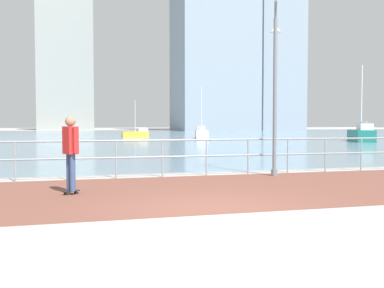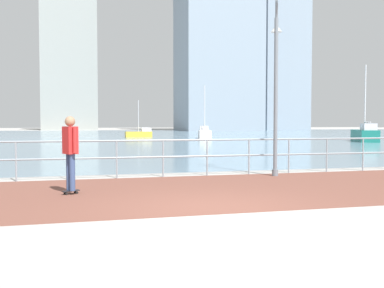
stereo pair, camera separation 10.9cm
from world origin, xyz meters
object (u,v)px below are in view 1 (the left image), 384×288
lamppost (275,79)px  sailboat_red (201,133)px  skateboarder (71,147)px  sailboat_ivory (136,134)px  sailboat_blue (361,134)px

lamppost → sailboat_red: sailboat_red is taller
skateboarder → sailboat_ivory: (6.99, 40.67, -0.68)m
sailboat_blue → sailboat_red: bearing=135.3°
lamppost → sailboat_ivory: size_ratio=1.27×
sailboat_ivory → sailboat_blue: bearing=-44.2°
skateboarder → sailboat_red: bearing=69.2°
skateboarder → sailboat_blue: bearing=43.3°
lamppost → sailboat_blue: (18.62, 21.14, -2.37)m
lamppost → sailboat_blue: bearing=48.6°
lamppost → sailboat_blue: sailboat_blue is taller
lamppost → sailboat_ivory: 38.55m
lamppost → skateboarder: size_ratio=3.03×
sailboat_red → sailboat_ivory: size_ratio=1.32×
skateboarder → sailboat_blue: size_ratio=0.26×
lamppost → sailboat_red: 33.42m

